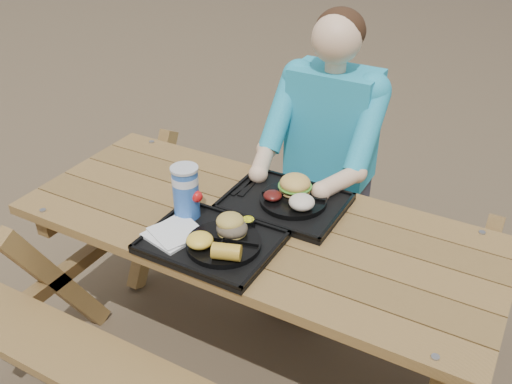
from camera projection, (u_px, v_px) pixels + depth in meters
The scene contains 18 objects.
ground at pixel (256, 362), 2.52m from camera, with size 60.00×60.00×0.00m, color #999999.
picnic_table at pixel (256, 298), 2.32m from camera, with size 1.80×1.49×0.75m, color #999999, non-canonical shape.
tray_near at pixel (211, 243), 1.99m from camera, with size 0.45×0.35×0.02m, color black.
tray_far at pixel (285, 203), 2.21m from camera, with size 0.45×0.35×0.02m, color black.
plate_near at pixel (224, 244), 1.96m from camera, with size 0.26×0.26×0.02m, color black.
plate_far at pixel (293, 200), 2.20m from camera, with size 0.26×0.26×0.02m, color black.
napkin_stack at pixel (173, 233), 2.01m from camera, with size 0.17×0.17×0.02m, color white.
soda_cup at pixel (186, 193), 2.07m from camera, with size 0.10×0.10×0.19m, color #164CAC.
condiment_bbq at pixel (231, 221), 2.07m from camera, with size 0.05×0.05×0.03m, color black.
condiment_mustard at pixel (248, 223), 2.05m from camera, with size 0.05×0.05×0.03m, color yellow.
sandwich at pixel (232, 220), 1.96m from camera, with size 0.10×0.10×0.11m, color gold, non-canonical shape.
mac_cheese at pixel (200, 240), 1.92m from camera, with size 0.09×0.09×0.05m, color yellow.
corn_cob at pixel (227, 252), 1.86m from camera, with size 0.09×0.09×0.06m, color gold, non-canonical shape.
cutlery_far at pixel (248, 188), 2.29m from camera, with size 0.02×0.14×0.01m, color black.
burger at pixel (295, 179), 2.20m from camera, with size 0.12×0.12×0.11m, color #E3AD50, non-canonical shape.
baked_beans at pixel (273, 196), 2.17m from camera, with size 0.07×0.07×0.03m, color #531310.
potato_salad at pixel (302, 202), 2.11m from camera, with size 0.10×0.10×0.05m, color silver.
diner at pixel (328, 171), 2.67m from camera, with size 0.48×0.84×1.28m, color #17A792, non-canonical shape.
Camera 1 is at (0.85, -1.53, 1.96)m, focal length 40.00 mm.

